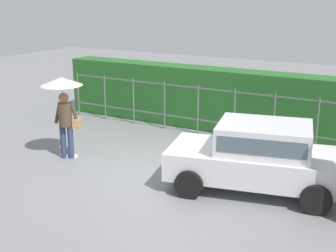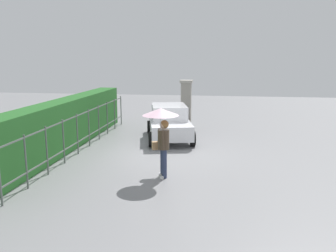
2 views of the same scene
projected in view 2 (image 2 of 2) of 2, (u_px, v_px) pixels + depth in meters
The scene contains 6 objects.
ground_plane at pixel (170, 155), 12.79m from camera, with size 40.00×40.00×0.00m, color slate.
car at pixel (169, 121), 15.10m from camera, with size 3.97×2.50×1.48m.
pedestrian at pixel (162, 125), 10.06m from camera, with size 1.05×1.05×2.09m.
gate_pillar at pixel (186, 104), 17.03m from camera, with size 0.60×0.60×2.42m.
fence_section at pixel (83, 129), 13.28m from camera, with size 10.48×0.05×1.50m.
hedge_row at pixel (63, 125), 13.37m from camera, with size 11.43×0.90×1.90m, color #235B23.
Camera 2 is at (-12.22, -1.71, 3.53)m, focal length 37.28 mm.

